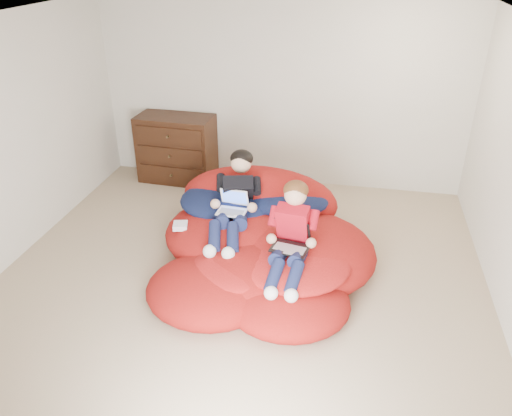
{
  "coord_description": "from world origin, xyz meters",
  "views": [
    {
      "loc": [
        1.01,
        -4.09,
        3.1
      ],
      "look_at": [
        0.11,
        0.29,
        0.7
      ],
      "focal_mm": 35.0,
      "sensor_mm": 36.0,
      "label": 1
    }
  ],
  "objects_px": {
    "dresser": "(177,149)",
    "laptop_white": "(233,205)",
    "younger_boy": "(292,231)",
    "older_boy": "(235,196)",
    "beanbag_pile": "(261,243)",
    "laptop_black": "(291,239)"
  },
  "relations": [
    {
      "from": "dresser",
      "to": "younger_boy",
      "type": "relative_size",
      "value": 1.1
    },
    {
      "from": "dresser",
      "to": "laptop_black",
      "type": "height_order",
      "value": "dresser"
    },
    {
      "from": "dresser",
      "to": "older_boy",
      "type": "relative_size",
      "value": 0.9
    },
    {
      "from": "beanbag_pile",
      "to": "older_boy",
      "type": "bearing_deg",
      "value": 148.78
    },
    {
      "from": "younger_boy",
      "to": "older_boy",
      "type": "bearing_deg",
      "value": 140.93
    },
    {
      "from": "beanbag_pile",
      "to": "laptop_black",
      "type": "relative_size",
      "value": 5.73
    },
    {
      "from": "beanbag_pile",
      "to": "laptop_white",
      "type": "xyz_separation_m",
      "value": [
        -0.32,
        0.09,
        0.38
      ]
    },
    {
      "from": "laptop_white",
      "to": "laptop_black",
      "type": "xyz_separation_m",
      "value": [
        0.69,
        -0.46,
        -0.06
      ]
    },
    {
      "from": "beanbag_pile",
      "to": "laptop_black",
      "type": "distance_m",
      "value": 0.61
    },
    {
      "from": "laptop_white",
      "to": "laptop_black",
      "type": "bearing_deg",
      "value": -33.67
    },
    {
      "from": "laptop_black",
      "to": "younger_boy",
      "type": "bearing_deg",
      "value": 90.0
    },
    {
      "from": "dresser",
      "to": "laptop_white",
      "type": "xyz_separation_m",
      "value": [
        1.28,
        -1.79,
        0.15
      ]
    },
    {
      "from": "beanbag_pile",
      "to": "older_boy",
      "type": "relative_size",
      "value": 2.0
    },
    {
      "from": "older_boy",
      "to": "laptop_white",
      "type": "height_order",
      "value": "older_boy"
    },
    {
      "from": "older_boy",
      "to": "laptop_black",
      "type": "distance_m",
      "value": 0.9
    },
    {
      "from": "laptop_white",
      "to": "younger_boy",
      "type": "bearing_deg",
      "value": -33.41
    },
    {
      "from": "laptop_white",
      "to": "older_boy",
      "type": "bearing_deg",
      "value": 90.0
    },
    {
      "from": "younger_boy",
      "to": "laptop_black",
      "type": "distance_m",
      "value": 0.09
    },
    {
      "from": "dresser",
      "to": "beanbag_pile",
      "type": "relative_size",
      "value": 0.45
    },
    {
      "from": "beanbag_pile",
      "to": "younger_boy",
      "type": "distance_m",
      "value": 0.66
    },
    {
      "from": "beanbag_pile",
      "to": "dresser",
      "type": "bearing_deg",
      "value": 130.36
    },
    {
      "from": "dresser",
      "to": "laptop_white",
      "type": "distance_m",
      "value": 2.2
    }
  ]
}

